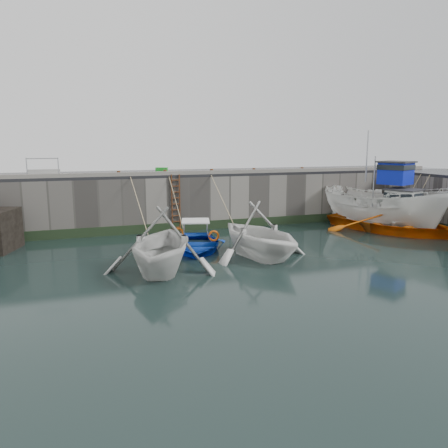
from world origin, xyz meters
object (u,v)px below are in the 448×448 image
object	(u,v)px
boat_near_blue	(196,248)
bollard_c	(212,171)
ladder	(176,203)
bollard_e	(302,169)
boat_near_blacktrim	(258,256)
bollard_a	(119,173)
bollard_b	(165,172)
boat_far_orange	(392,223)
fish_crate	(162,170)
boat_far_white	(384,207)
bollard_d	(254,170)
boat_near_white	(162,270)

from	to	relation	value
boat_near_blue	bollard_c	world-z (taller)	bollard_c
ladder	bollard_e	xyz separation A→B (m)	(8.00, 0.34, 1.71)
boat_near_blacktrim	bollard_a	world-z (taller)	bollard_a
bollard_b	boat_far_orange	bearing A→B (deg)	-18.90
boat_near_blacktrim	bollard_a	distance (m)	9.21
bollard_a	fish_crate	bearing A→B (deg)	28.43
boat_near_blue	bollard_b	world-z (taller)	bollard_b
bollard_a	boat_near_blacktrim	bearing A→B (deg)	-52.91
boat_far_white	boat_far_orange	world-z (taller)	boat_far_white
boat_near_blue	bollard_d	size ratio (longest dim) A/B	16.43
boat_far_orange	fish_crate	xyz separation A→B (m)	(-11.93, 5.51, 2.84)
boat_near_blue	bollard_d	bearing A→B (deg)	58.42
boat_near_blue	bollard_a	bearing A→B (deg)	138.40
boat_near_blacktrim	boat_far_orange	xyz separation A→B (m)	(9.33, 2.74, 0.48)
boat_far_white	bollard_c	distance (m)	10.11
fish_crate	bollard_b	world-z (taller)	fish_crate
boat_near_white	boat_near_blue	world-z (taller)	boat_near_white
boat_near_blacktrim	boat_far_orange	world-z (taller)	boat_far_orange
ladder	boat_near_white	distance (m)	7.73
bollard_d	bollard_e	xyz separation A→B (m)	(3.20, 0.00, 0.00)
boat_near_blacktrim	bollard_c	size ratio (longest dim) A/B	18.41
boat_far_white	bollard_e	distance (m)	5.27
bollard_c	bollard_d	xyz separation A→B (m)	(2.60, 0.00, 0.00)
boat_near_blue	bollard_b	bearing A→B (deg)	111.17
boat_near_blue	bollard_b	size ratio (longest dim) A/B	16.43
boat_near_blue	boat_near_blacktrim	size ratio (longest dim) A/B	0.89
bollard_c	bollard_e	size ratio (longest dim) A/B	1.00
bollard_e	bollard_d	bearing A→B (deg)	180.00
boat_near_blue	bollard_c	xyz separation A→B (m)	(2.22, 4.54, 3.30)
ladder	bollard_d	xyz separation A→B (m)	(4.80, 0.34, 1.71)
boat_near_white	boat_near_blue	xyz separation A→B (m)	(2.20, 3.03, 0.00)
boat_near_blacktrim	bollard_d	size ratio (longest dim) A/B	18.41
ladder	bollard_b	world-z (taller)	bollard_b
boat_near_white	boat_near_blacktrim	size ratio (longest dim) A/B	1.03
bollard_a	bollard_e	world-z (taller)	same
boat_near_blue	boat_far_orange	xyz separation A→B (m)	(11.53, 0.43, 0.48)
boat_near_blue	boat_near_blacktrim	distance (m)	3.19
bollard_e	bollard_b	bearing A→B (deg)	180.00
ladder	bollard_a	distance (m)	3.47
ladder	boat_near_white	size ratio (longest dim) A/B	0.60
boat_near_blacktrim	bollard_d	xyz separation A→B (m)	(2.62, 6.86, 3.30)
boat_near_white	fish_crate	world-z (taller)	fish_crate
boat_far_orange	bollard_e	distance (m)	6.10
ladder	fish_crate	bearing A→B (deg)	103.36
fish_crate	bollard_d	world-z (taller)	fish_crate
bollard_d	fish_crate	bearing A→B (deg)	164.96
boat_near_blue	boat_near_blacktrim	xyz separation A→B (m)	(2.20, -2.31, 0.00)
boat_near_blue	bollard_a	world-z (taller)	bollard_a
boat_near_blue	bollard_b	xyz separation A→B (m)	(-0.48, 4.54, 3.30)
boat_far_orange	bollard_c	xyz separation A→B (m)	(-9.31, 4.11, 2.82)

